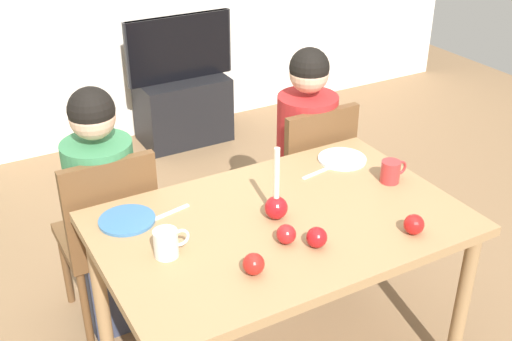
{
  "coord_description": "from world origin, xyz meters",
  "views": [
    {
      "loc": [
        -1.09,
        -1.74,
        2.08
      ],
      "look_at": [
        0.0,
        0.2,
        0.87
      ],
      "focal_mm": 44.43,
      "sensor_mm": 36.0,
      "label": 1
    }
  ],
  "objects_px": {
    "person_right_child": "(305,162)",
    "tv_stand": "(183,110)",
    "person_left_child": "(105,216)",
    "apple_by_left_plate": "(286,234)",
    "tv": "(180,48)",
    "dining_table": "(281,237)",
    "mug_left": "(167,243)",
    "plate_right": "(342,159)",
    "chair_left": "(109,231)",
    "candle_centerpiece": "(276,204)",
    "plate_left": "(127,220)",
    "mug_right": "(391,171)",
    "apple_by_right_mug": "(317,237)",
    "apple_far_edge": "(414,224)",
    "chair_right": "(308,174)",
    "apple_near_candle": "(254,264)"
  },
  "relations": [
    {
      "from": "chair_right",
      "to": "apple_by_left_plate",
      "type": "distance_m",
      "value": 1.0
    },
    {
      "from": "person_right_child",
      "to": "tv_stand",
      "type": "relative_size",
      "value": 1.83
    },
    {
      "from": "mug_left",
      "to": "apple_by_left_plate",
      "type": "xyz_separation_m",
      "value": [
        0.4,
        -0.14,
        -0.01
      ]
    },
    {
      "from": "chair_left",
      "to": "candle_centerpiece",
      "type": "xyz_separation_m",
      "value": [
        0.5,
        -0.59,
        0.3
      ]
    },
    {
      "from": "tv",
      "to": "plate_right",
      "type": "bearing_deg",
      "value": -91.74
    },
    {
      "from": "candle_centerpiece",
      "to": "apple_near_candle",
      "type": "distance_m",
      "value": 0.36
    },
    {
      "from": "person_left_child",
      "to": "candle_centerpiece",
      "type": "distance_m",
      "value": 0.83
    },
    {
      "from": "apple_by_left_plate",
      "to": "mug_left",
      "type": "bearing_deg",
      "value": 161.31
    },
    {
      "from": "plate_left",
      "to": "mug_left",
      "type": "height_order",
      "value": "mug_left"
    },
    {
      "from": "chair_left",
      "to": "tv",
      "type": "relative_size",
      "value": 1.14
    },
    {
      "from": "chair_left",
      "to": "person_right_child",
      "type": "bearing_deg",
      "value": 1.77
    },
    {
      "from": "apple_by_right_mug",
      "to": "plate_left",
      "type": "bearing_deg",
      "value": 137.87
    },
    {
      "from": "person_right_child",
      "to": "chair_left",
      "type": "bearing_deg",
      "value": -178.23
    },
    {
      "from": "tv",
      "to": "plate_right",
      "type": "relative_size",
      "value": 3.62
    },
    {
      "from": "chair_left",
      "to": "chair_right",
      "type": "xyz_separation_m",
      "value": [
        1.05,
        0.0,
        0.0
      ]
    },
    {
      "from": "chair_left",
      "to": "tv_stand",
      "type": "height_order",
      "value": "chair_left"
    },
    {
      "from": "chair_left",
      "to": "person_right_child",
      "type": "relative_size",
      "value": 0.77
    },
    {
      "from": "apple_near_candle",
      "to": "person_left_child",
      "type": "bearing_deg",
      "value": 106.53
    },
    {
      "from": "candle_centerpiece",
      "to": "plate_left",
      "type": "relative_size",
      "value": 1.38
    },
    {
      "from": "dining_table",
      "to": "person_left_child",
      "type": "height_order",
      "value": "person_left_child"
    },
    {
      "from": "tv_stand",
      "to": "apple_far_edge",
      "type": "height_order",
      "value": "apple_far_edge"
    },
    {
      "from": "mug_right",
      "to": "candle_centerpiece",
      "type": "bearing_deg",
      "value": -179.27
    },
    {
      "from": "person_right_child",
      "to": "candle_centerpiece",
      "type": "relative_size",
      "value": 3.9
    },
    {
      "from": "dining_table",
      "to": "apple_by_left_plate",
      "type": "distance_m",
      "value": 0.19
    },
    {
      "from": "person_right_child",
      "to": "plate_right",
      "type": "xyz_separation_m",
      "value": [
        -0.04,
        -0.35,
        0.19
      ]
    },
    {
      "from": "chair_right",
      "to": "mug_left",
      "type": "distance_m",
      "value": 1.21
    },
    {
      "from": "apple_by_left_plate",
      "to": "tv",
      "type": "bearing_deg",
      "value": 75.68
    },
    {
      "from": "plate_left",
      "to": "tv_stand",
      "type": "bearing_deg",
      "value": 61.89
    },
    {
      "from": "tv",
      "to": "apple_by_left_plate",
      "type": "height_order",
      "value": "tv"
    },
    {
      "from": "person_right_child",
      "to": "plate_left",
      "type": "height_order",
      "value": "person_right_child"
    },
    {
      "from": "mug_left",
      "to": "mug_right",
      "type": "height_order",
      "value": "mug_left"
    },
    {
      "from": "person_right_child",
      "to": "candle_centerpiece",
      "type": "height_order",
      "value": "person_right_child"
    },
    {
      "from": "dining_table",
      "to": "tv",
      "type": "bearing_deg",
      "value": 76.37
    },
    {
      "from": "plate_right",
      "to": "person_right_child",
      "type": "bearing_deg",
      "value": 83.54
    },
    {
      "from": "chair_right",
      "to": "apple_far_edge",
      "type": "distance_m",
      "value": 0.98
    },
    {
      "from": "tv_stand",
      "to": "person_right_child",
      "type": "bearing_deg",
      "value": -90.73
    },
    {
      "from": "chair_right",
      "to": "plate_right",
      "type": "bearing_deg",
      "value": -97.11
    },
    {
      "from": "chair_left",
      "to": "chair_right",
      "type": "relative_size",
      "value": 1.0
    },
    {
      "from": "chair_right",
      "to": "mug_left",
      "type": "height_order",
      "value": "chair_right"
    },
    {
      "from": "person_right_child",
      "to": "mug_left",
      "type": "relative_size",
      "value": 8.77
    },
    {
      "from": "chair_right",
      "to": "person_left_child",
      "type": "distance_m",
      "value": 1.05
    },
    {
      "from": "chair_left",
      "to": "chair_right",
      "type": "distance_m",
      "value": 1.05
    },
    {
      "from": "dining_table",
      "to": "apple_near_candle",
      "type": "relative_size",
      "value": 18.46
    },
    {
      "from": "tv",
      "to": "apple_far_edge",
      "type": "bearing_deg",
      "value": -93.92
    },
    {
      "from": "mug_left",
      "to": "apple_far_edge",
      "type": "height_order",
      "value": "mug_left"
    },
    {
      "from": "mug_right",
      "to": "apple_by_right_mug",
      "type": "bearing_deg",
      "value": -155.97
    },
    {
      "from": "tv",
      "to": "candle_centerpiece",
      "type": "xyz_separation_m",
      "value": [
        -0.57,
        -2.28,
        0.1
      ]
    },
    {
      "from": "dining_table",
      "to": "person_right_child",
      "type": "distance_m",
      "value": 0.84
    },
    {
      "from": "person_left_child",
      "to": "person_right_child",
      "type": "bearing_deg",
      "value": 0.0
    },
    {
      "from": "plate_right",
      "to": "mug_left",
      "type": "relative_size",
      "value": 1.63
    }
  ]
}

